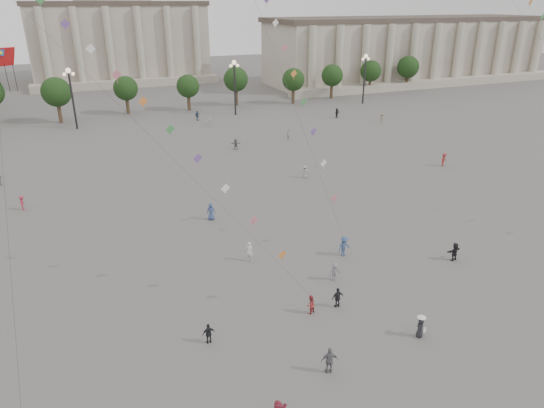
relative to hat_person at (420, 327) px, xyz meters
name	(u,v)px	position (x,y,z in m)	size (l,w,h in m)	color
ground	(360,340)	(-3.95, 1.23, -0.81)	(360.00, 360.00, 0.00)	#54514F
hall_east	(409,50)	(71.05, 95.13, 7.62)	(84.00, 26.22, 17.20)	#A4988A
hall_central	(116,27)	(-3.95, 130.45, 13.43)	(48.30, 34.30, 35.50)	#A4988A
tree_row	(151,86)	(-3.95, 79.23, 4.59)	(137.12, 5.12, 8.00)	#3A2B1D
lamp_post_mid_west	(71,87)	(-18.95, 71.23, 6.55)	(2.00, 0.90, 10.65)	#262628
lamp_post_mid_east	(235,78)	(11.05, 71.23, 6.55)	(2.00, 0.90, 10.65)	#262628
lamp_post_far_east	(365,70)	(41.05, 71.23, 6.55)	(2.00, 0.90, 10.65)	#262628
person_crowd_0	(197,116)	(2.65, 69.23, 0.14)	(1.11, 0.46, 1.89)	navy
person_crowd_3	(455,252)	(9.66, 7.45, 0.04)	(1.56, 0.50, 1.68)	black
person_crowd_4	(210,121)	(3.62, 64.07, 0.09)	(1.67, 0.53, 1.80)	white
person_crowd_6	(335,272)	(-1.79, 8.58, 0.00)	(1.05, 0.60, 1.62)	slate
person_crowd_7	(305,172)	(7.15, 32.00, 0.02)	(1.54, 0.49, 1.66)	white
person_crowd_8	(444,160)	(27.07, 28.88, 0.13)	(1.20, 0.69, 1.87)	maroon
person_crowd_9	(337,113)	(28.56, 61.04, 0.12)	(1.71, 0.55, 1.85)	black
person_crowd_12	(236,144)	(3.12, 47.87, 0.04)	(1.57, 0.50, 1.70)	slate
person_crowd_13	(249,251)	(-7.07, 14.37, 0.12)	(0.67, 0.44, 1.84)	silver
person_crowd_17	(22,203)	(-26.06, 34.67, 0.01)	(1.05, 0.60, 1.63)	#A02B3C
person_crowd_18	(211,211)	(-7.73, 24.15, 0.11)	(0.89, 0.58, 1.83)	#354878
person_crowd_20	(381,118)	(33.90, 53.73, 0.12)	(1.20, 0.69, 1.85)	#787153
person_crowd_21	(288,135)	(12.97, 50.04, 0.01)	(0.60, 0.39, 1.64)	slate
tourist_1	(338,298)	(-3.43, 5.23, 0.01)	(0.95, 0.40, 1.62)	#222227
tourist_3	(330,360)	(-7.40, -0.66, 0.11)	(1.07, 0.45, 1.83)	slate
tourist_4	(209,334)	(-13.46, 4.95, -0.06)	(0.88, 0.37, 1.50)	black
kite_flyer_0	(310,305)	(-5.67, 5.31, -0.06)	(0.72, 0.56, 1.48)	#9F2B2D
kite_flyer_1	(344,246)	(1.07, 11.93, 0.15)	(1.23, 0.71, 1.91)	#344A76
hat_person	(420,327)	(0.00, 0.00, 0.00)	(0.85, 0.82, 1.69)	black
kite_train_east	(524,1)	(32.14, 24.89, 20.37)	(13.05, 52.58, 66.46)	#3F3F3F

